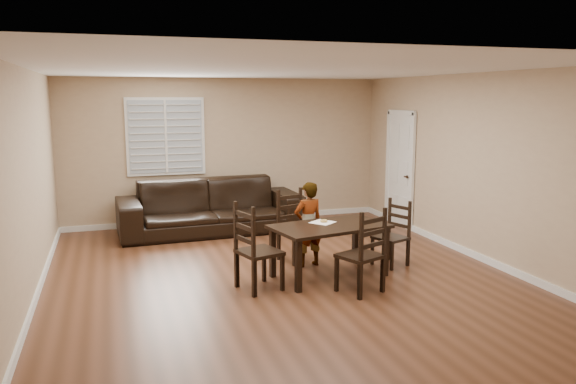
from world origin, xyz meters
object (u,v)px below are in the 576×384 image
at_px(chair_right, 396,235).
at_px(donut, 324,221).
at_px(chair_near, 292,227).
at_px(sofa, 211,206).
at_px(child, 308,224).
at_px(dining_table, 329,232).
at_px(chair_far, 368,256).
at_px(chair_left, 250,252).

relative_size(chair_right, donut, 9.35).
xyz_separation_m(chair_near, sofa, (-0.86, 1.99, -0.01)).
xyz_separation_m(child, donut, (0.09, -0.36, 0.12)).
relative_size(dining_table, sofa, 0.52).
height_order(chair_near, chair_far, chair_far).
height_order(dining_table, child, child).
bearing_deg(chair_near, chair_left, -146.68).
height_order(chair_right, donut, chair_right).
height_order(chair_near, chair_left, chair_left).
height_order(chair_near, child, child).
relative_size(dining_table, chair_right, 1.75).
height_order(chair_near, chair_right, chair_near).
xyz_separation_m(dining_table, chair_right, (1.11, 0.24, -0.19)).
distance_m(dining_table, chair_near, 0.97).
xyz_separation_m(dining_table, child, (-0.11, 0.53, -0.01)).
bearing_deg(chair_far, child, -100.37).
xyz_separation_m(chair_near, child, (0.10, -0.41, 0.13)).
bearing_deg(child, chair_far, 91.13).
height_order(chair_left, sofa, chair_left).
relative_size(dining_table, chair_near, 1.57).
xyz_separation_m(chair_left, sofa, (0.07, 3.17, -0.04)).
relative_size(chair_near, chair_right, 1.11).
relative_size(chair_right, child, 0.78).
bearing_deg(donut, sofa, 110.71).
distance_m(dining_table, chair_far, 0.82).
bearing_deg(chair_left, chair_near, -54.61).
relative_size(chair_left, donut, 11.05).
xyz_separation_m(dining_table, chair_far, (0.18, -0.79, -0.13)).
relative_size(dining_table, donut, 16.39).
relative_size(chair_far, donut, 10.59).
height_order(chair_far, chair_left, chair_left).
bearing_deg(chair_right, chair_left, -98.89).
distance_m(chair_left, donut, 1.21).
xyz_separation_m(dining_table, donut, (-0.01, 0.17, 0.11)).
bearing_deg(child, sofa, -79.49).
xyz_separation_m(chair_left, chair_right, (2.25, 0.48, -0.08)).
bearing_deg(chair_left, chair_far, -128.95).
bearing_deg(child, chair_near, -87.83).
bearing_deg(donut, child, 104.08).
relative_size(dining_table, chair_left, 1.48).
bearing_deg(chair_far, sofa, -94.20).
relative_size(chair_left, chair_right, 1.18).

